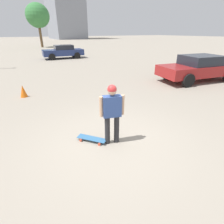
% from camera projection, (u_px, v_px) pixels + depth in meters
% --- Properties ---
extents(ground_plane, '(220.00, 220.00, 0.00)m').
position_uv_depth(ground_plane, '(112.00, 142.00, 4.69)').
color(ground_plane, gray).
extents(person, '(0.33, 0.60, 1.58)m').
position_uv_depth(person, '(112.00, 110.00, 4.29)').
color(person, '#262628').
rests_on(person, ground_plane).
extents(skateboard, '(0.76, 0.67, 0.09)m').
position_uv_depth(skateboard, '(92.00, 139.00, 4.70)').
color(skateboard, '#336693').
rests_on(skateboard, ground_plane).
extents(car_parked_near, '(2.72, 4.95, 1.46)m').
position_uv_depth(car_parked_near, '(199.00, 68.00, 10.24)').
color(car_parked_near, maroon).
rests_on(car_parked_near, ground_plane).
extents(car_parked_far, '(2.23, 4.37, 1.38)m').
position_uv_depth(car_parked_far, '(63.00, 51.00, 18.90)').
color(car_parked_far, navy).
rests_on(car_parked_far, ground_plane).
extents(building_block_distant, '(15.62, 11.32, 26.40)m').
position_uv_depth(building_block_distant, '(64.00, 1.00, 65.30)').
color(building_block_distant, gray).
rests_on(building_block_distant, ground_plane).
extents(tree_distant, '(4.03, 4.03, 7.26)m').
position_uv_depth(tree_distant, '(38.00, 16.00, 30.53)').
color(tree_distant, brown).
rests_on(tree_distant, ground_plane).
extents(traffic_cone, '(0.31, 0.31, 0.54)m').
position_uv_depth(traffic_cone, '(23.00, 91.00, 7.82)').
color(traffic_cone, orange).
rests_on(traffic_cone, ground_plane).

